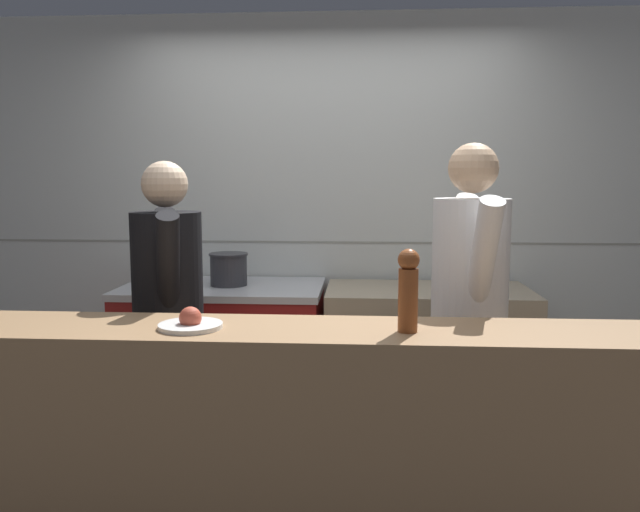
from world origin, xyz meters
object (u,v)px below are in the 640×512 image
Objects in this scene: oven_range at (224,359)px; mixing_bowl_steel at (480,283)px; chef_sous at (469,309)px; chef_head_cook at (169,314)px; pepper_mill at (408,289)px; plated_dish_main at (190,323)px; stock_pot at (229,268)px.

mixing_bowl_steel is (1.52, -0.05, 0.50)m from oven_range.
chef_sous is at bearing -104.28° from mixing_bowl_steel.
pepper_mill is at bearing -48.64° from chef_head_cook.
oven_range is 0.70× the size of chef_sous.
mixing_bowl_steel is 0.76m from chef_sous.
stock_pot is at bearing 96.37° from plated_dish_main.
chef_head_cook is 0.95× the size of chef_sous.
chef_sous reaches higher than pepper_mill.
pepper_mill reaches higher than stock_pot.
oven_range is at bearing 97.83° from plated_dish_main.
chef_sous is at bearing -31.37° from stock_pot.
chef_head_cook is at bearing 175.51° from chef_sous.
stock_pot reaches higher than mixing_bowl_steel.
chef_sous reaches higher than mixing_bowl_steel.
chef_sous is (1.14, 0.61, -0.06)m from plated_dish_main.
mixing_bowl_steel is 0.92× the size of plated_dish_main.
pepper_mill is 1.28m from chef_head_cook.
pepper_mill is 0.18× the size of chef_sous.
mixing_bowl_steel is at bearing 71.30° from chef_sous.
oven_range is 1.61m from mixing_bowl_steel.
plated_dish_main is at bearing -156.19° from chef_sous.
oven_range is 3.90× the size of pepper_mill.
stock_pot is at bearing 144.21° from chef_sous.
plated_dish_main is 0.15× the size of chef_head_cook.
mixing_bowl_steel is 0.13× the size of chef_sous.
pepper_mill is at bearing -110.90° from mixing_bowl_steel.
stock_pot is 1.42m from plated_dish_main.
oven_range is 1.63m from chef_sous.
pepper_mill is at bearing -122.55° from chef_sous.
plated_dish_main is (0.19, -1.40, 0.56)m from oven_range.
stock_pot reaches higher than plated_dish_main.
pepper_mill reaches higher than oven_range.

